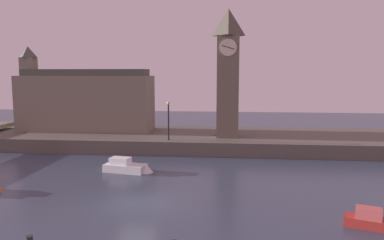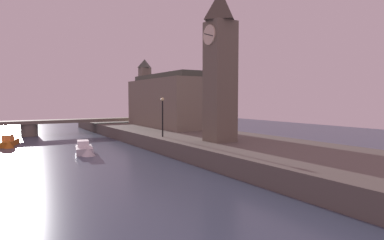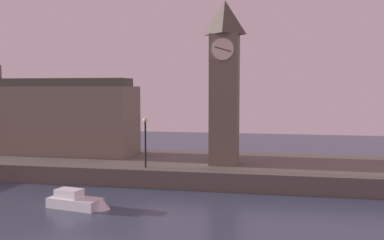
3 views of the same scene
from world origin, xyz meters
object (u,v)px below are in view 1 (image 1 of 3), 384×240
(streetlamp, at_px, (168,116))
(boat_ferry_white, at_px, (130,167))
(parliament_hall, at_px, (84,101))
(boat_dinghy_red, at_px, (381,222))
(clock_tower, at_px, (228,72))

(streetlamp, bearing_deg, boat_ferry_white, -106.09)
(streetlamp, bearing_deg, parliament_hall, 152.87)
(boat_ferry_white, relative_size, boat_dinghy_red, 1.16)
(boat_dinghy_red, bearing_deg, boat_ferry_white, 149.05)
(parliament_hall, bearing_deg, boat_dinghy_red, -41.84)
(boat_ferry_white, xyz_separation_m, boat_dinghy_red, (17.05, -10.22, -0.06))
(parliament_hall, bearing_deg, streetlamp, -27.13)
(streetlamp, height_order, boat_ferry_white, streetlamp)
(clock_tower, relative_size, boat_ferry_white, 3.06)
(streetlamp, distance_m, boat_dinghy_red, 23.47)
(boat_dinghy_red, bearing_deg, parliament_hall, 138.16)
(streetlamp, height_order, boat_dinghy_red, streetlamp)
(parliament_hall, xyz_separation_m, streetlamp, (11.64, -5.97, -1.13))
(clock_tower, bearing_deg, boat_dinghy_red, -67.30)
(parliament_hall, height_order, boat_ferry_white, parliament_hall)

